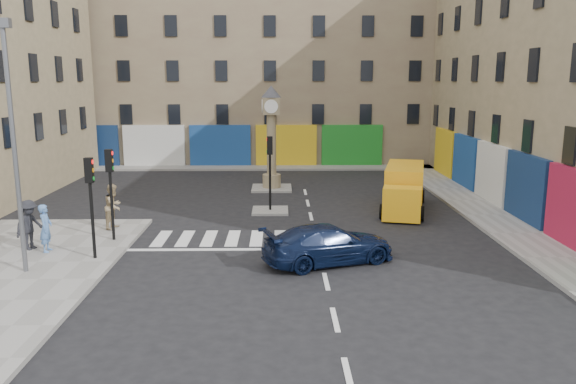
{
  "coord_description": "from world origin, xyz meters",
  "views": [
    {
      "loc": [
        -1.54,
        -19.57,
        6.56
      ],
      "look_at": [
        -1.18,
        3.13,
        2.0
      ],
      "focal_mm": 35.0,
      "sensor_mm": 36.0,
      "label": 1
    }
  ],
  "objects_px": {
    "traffic_light_left_near": "(90,192)",
    "pedestrian_blue": "(46,228)",
    "yellow_van": "(404,188)",
    "pedestrian_dark": "(29,225)",
    "traffic_light_island": "(270,161)",
    "traffic_light_left_far": "(110,180)",
    "clock_pillar": "(271,131)",
    "navy_sedan": "(329,244)",
    "pedestrian_tan": "(114,206)",
    "lamp_post": "(13,135)"
  },
  "relations": [
    {
      "from": "traffic_light_left_near",
      "to": "navy_sedan",
      "type": "distance_m",
      "value": 8.76
    },
    {
      "from": "yellow_van",
      "to": "traffic_light_left_far",
      "type": "bearing_deg",
      "value": -141.5
    },
    {
      "from": "lamp_post",
      "to": "pedestrian_blue",
      "type": "bearing_deg",
      "value": 94.06
    },
    {
      "from": "clock_pillar",
      "to": "yellow_van",
      "type": "bearing_deg",
      "value": -38.81
    },
    {
      "from": "traffic_light_left_near",
      "to": "traffic_light_left_far",
      "type": "bearing_deg",
      "value": 90.0
    },
    {
      "from": "lamp_post",
      "to": "pedestrian_tan",
      "type": "height_order",
      "value": "lamp_post"
    },
    {
      "from": "navy_sedan",
      "to": "pedestrian_tan",
      "type": "height_order",
      "value": "pedestrian_tan"
    },
    {
      "from": "clock_pillar",
      "to": "pedestrian_blue",
      "type": "bearing_deg",
      "value": -122.82
    },
    {
      "from": "traffic_light_island",
      "to": "yellow_van",
      "type": "distance_m",
      "value": 7.03
    },
    {
      "from": "pedestrian_tan",
      "to": "traffic_light_left_near",
      "type": "bearing_deg",
      "value": -159.48
    },
    {
      "from": "clock_pillar",
      "to": "pedestrian_dark",
      "type": "distance_m",
      "value": 15.78
    },
    {
      "from": "pedestrian_blue",
      "to": "clock_pillar",
      "type": "bearing_deg",
      "value": -37.31
    },
    {
      "from": "yellow_van",
      "to": "pedestrian_blue",
      "type": "relative_size",
      "value": 3.47
    },
    {
      "from": "pedestrian_blue",
      "to": "pedestrian_dark",
      "type": "bearing_deg",
      "value": 63.87
    },
    {
      "from": "traffic_light_island",
      "to": "traffic_light_left_near",
      "type": "bearing_deg",
      "value": -128.93
    },
    {
      "from": "traffic_light_island",
      "to": "clock_pillar",
      "type": "xyz_separation_m",
      "value": [
        0.0,
        6.0,
        0.96
      ]
    },
    {
      "from": "traffic_light_left_far",
      "to": "yellow_van",
      "type": "distance_m",
      "value": 14.49
    },
    {
      "from": "pedestrian_tan",
      "to": "pedestrian_dark",
      "type": "relative_size",
      "value": 1.02
    },
    {
      "from": "pedestrian_tan",
      "to": "pedestrian_dark",
      "type": "distance_m",
      "value": 3.85
    },
    {
      "from": "lamp_post",
      "to": "pedestrian_tan",
      "type": "bearing_deg",
      "value": 75.7
    },
    {
      "from": "traffic_light_island",
      "to": "pedestrian_blue",
      "type": "xyz_separation_m",
      "value": [
        -8.36,
        -6.96,
        -1.53
      ]
    },
    {
      "from": "traffic_light_left_near",
      "to": "navy_sedan",
      "type": "bearing_deg",
      "value": -1.65
    },
    {
      "from": "traffic_light_left_near",
      "to": "navy_sedan",
      "type": "xyz_separation_m",
      "value": [
        8.55,
        -0.25,
        -1.92
      ]
    },
    {
      "from": "navy_sedan",
      "to": "yellow_van",
      "type": "xyz_separation_m",
      "value": [
        4.61,
        8.53,
        0.39
      ]
    },
    {
      "from": "pedestrian_tan",
      "to": "traffic_light_left_far",
      "type": "bearing_deg",
      "value": -151.16
    },
    {
      "from": "traffic_light_left_far",
      "to": "pedestrian_blue",
      "type": "bearing_deg",
      "value": -142.79
    },
    {
      "from": "yellow_van",
      "to": "pedestrian_dark",
      "type": "distance_m",
      "value": 17.48
    },
    {
      "from": "traffic_light_left_far",
      "to": "pedestrian_tan",
      "type": "distance_m",
      "value": 2.38
    },
    {
      "from": "traffic_light_left_far",
      "to": "clock_pillar",
      "type": "distance_m",
      "value": 13.05
    },
    {
      "from": "traffic_light_island",
      "to": "lamp_post",
      "type": "relative_size",
      "value": 0.45
    },
    {
      "from": "navy_sedan",
      "to": "lamp_post",
      "type": "bearing_deg",
      "value": 75.55
    },
    {
      "from": "traffic_light_left_near",
      "to": "pedestrian_dark",
      "type": "height_order",
      "value": "traffic_light_left_near"
    },
    {
      "from": "pedestrian_blue",
      "to": "pedestrian_tan",
      "type": "xyz_separation_m",
      "value": [
        1.59,
        3.36,
        0.07
      ]
    },
    {
      "from": "traffic_light_island",
      "to": "navy_sedan",
      "type": "xyz_separation_m",
      "value": [
        2.25,
        -8.05,
        -1.89
      ]
    },
    {
      "from": "traffic_light_island",
      "to": "traffic_light_left_far",
      "type": "bearing_deg",
      "value": -139.4
    },
    {
      "from": "lamp_post",
      "to": "navy_sedan",
      "type": "distance_m",
      "value": 11.28
    },
    {
      "from": "traffic_light_island",
      "to": "lamp_post",
      "type": "distance_m",
      "value": 12.52
    },
    {
      "from": "clock_pillar",
      "to": "pedestrian_blue",
      "type": "xyz_separation_m",
      "value": [
        -8.36,
        -12.96,
        -2.49
      ]
    },
    {
      "from": "yellow_van",
      "to": "pedestrian_tan",
      "type": "xyz_separation_m",
      "value": [
        -13.63,
        -4.09,
        0.04
      ]
    },
    {
      "from": "clock_pillar",
      "to": "pedestrian_dark",
      "type": "bearing_deg",
      "value": -125.71
    },
    {
      "from": "traffic_light_left_near",
      "to": "pedestrian_blue",
      "type": "height_order",
      "value": "traffic_light_left_near"
    },
    {
      "from": "traffic_light_left_near",
      "to": "yellow_van",
      "type": "xyz_separation_m",
      "value": [
        13.15,
        8.28,
        -1.52
      ]
    },
    {
      "from": "navy_sedan",
      "to": "pedestrian_dark",
      "type": "xyz_separation_m",
      "value": [
        -11.35,
        1.38,
        0.41
      ]
    },
    {
      "from": "pedestrian_blue",
      "to": "traffic_light_left_near",
      "type": "bearing_deg",
      "value": -116.6
    },
    {
      "from": "traffic_light_island",
      "to": "pedestrian_blue",
      "type": "height_order",
      "value": "traffic_light_island"
    },
    {
      "from": "traffic_light_left_near",
      "to": "traffic_light_island",
      "type": "height_order",
      "value": "traffic_light_left_near"
    },
    {
      "from": "traffic_light_left_far",
      "to": "yellow_van",
      "type": "xyz_separation_m",
      "value": [
        13.15,
        5.88,
        -1.52
      ]
    },
    {
      "from": "pedestrian_tan",
      "to": "pedestrian_dark",
      "type": "height_order",
      "value": "pedestrian_tan"
    },
    {
      "from": "clock_pillar",
      "to": "pedestrian_blue",
      "type": "height_order",
      "value": "clock_pillar"
    },
    {
      "from": "traffic_light_left_far",
      "to": "clock_pillar",
      "type": "xyz_separation_m",
      "value": [
        6.3,
        11.4,
        0.93
      ]
    }
  ]
}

